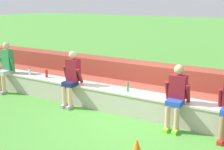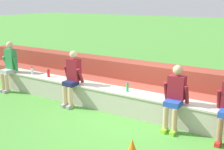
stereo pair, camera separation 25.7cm
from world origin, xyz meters
name	(u,v)px [view 1 (the left image)]	position (x,y,z in m)	size (l,w,h in m)	color
ground_plane	(135,119)	(0.00, 0.00, 0.00)	(80.00, 80.00, 0.00)	#4C9338
stone_seating_wall	(139,104)	(0.00, 0.25, 0.29)	(9.39, 0.54, 0.55)	#B7AF9E
brick_bleachers	(157,87)	(0.00, 1.34, 0.41)	(12.91, 1.18, 0.99)	#9A4334
person_far_left	(6,66)	(-4.24, -0.02, 0.79)	(0.51, 0.54, 1.48)	#DBAD89
person_left_of_center	(71,77)	(-1.81, -0.02, 0.77)	(0.52, 0.53, 1.43)	#DBAD89
person_center	(176,95)	(0.96, -0.02, 0.75)	(0.54, 0.55, 1.39)	tan
water_bottle_near_right	(46,74)	(-2.89, 0.24, 0.66)	(0.07, 0.07, 0.23)	red
water_bottle_center_gap	(30,72)	(-3.51, 0.20, 0.66)	(0.07, 0.07, 0.22)	silver
water_bottle_mid_left	(128,87)	(-0.31, 0.24, 0.66)	(0.06, 0.06, 0.23)	green
sports_cone	(137,147)	(0.75, -1.46, 0.16)	(0.22, 0.22, 0.32)	orange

